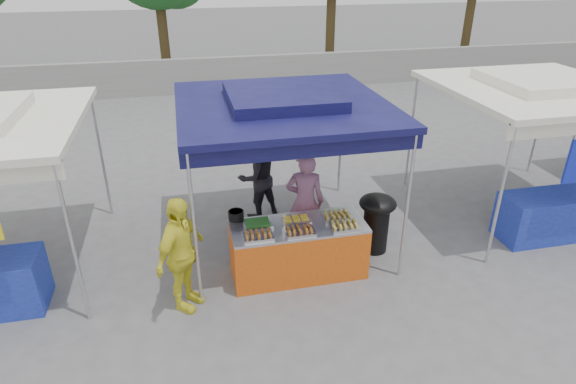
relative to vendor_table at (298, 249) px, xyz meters
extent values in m
plane|color=#5B5A5D|center=(0.00, 0.10, -0.43)|extent=(80.00, 80.00, 0.00)
cube|color=gray|center=(0.00, 11.10, 0.17)|extent=(40.00, 0.25, 1.20)
cylinder|color=silver|center=(-1.50, -0.40, 0.72)|extent=(0.05, 0.05, 2.30)
cylinder|color=silver|center=(1.50, -0.40, 0.72)|extent=(0.05, 0.05, 2.30)
cylinder|color=silver|center=(-1.50, 2.60, 0.72)|extent=(0.05, 0.05, 2.30)
cylinder|color=silver|center=(1.50, 2.60, 0.72)|extent=(0.05, 0.05, 2.30)
cube|color=#101041|center=(0.00, 1.10, 1.92)|extent=(3.20, 3.20, 0.10)
cube|color=#101041|center=(0.00, 1.10, 2.05)|extent=(1.65, 1.65, 0.18)
cube|color=#101041|center=(0.00, -0.40, 1.77)|extent=(3.20, 0.04, 0.25)
cylinder|color=silver|center=(-3.00, -0.40, 0.72)|extent=(0.05, 0.05, 2.30)
cylinder|color=silver|center=(-3.00, 2.60, 0.72)|extent=(0.05, 0.05, 2.30)
cylinder|color=silver|center=(3.00, -0.40, 0.72)|extent=(0.05, 0.05, 2.30)
cylinder|color=silver|center=(3.00, 2.60, 0.72)|extent=(0.05, 0.05, 2.30)
cylinder|color=silver|center=(6.00, 2.60, 0.72)|extent=(0.05, 0.05, 2.30)
cube|color=silver|center=(4.50, 1.10, 1.92)|extent=(3.20, 3.20, 0.10)
cube|color=silver|center=(4.50, 1.10, 2.05)|extent=(1.65, 1.65, 0.18)
cube|color=#1F32A3|center=(4.50, 0.10, -0.03)|extent=(1.80, 0.70, 0.80)
cylinder|color=#413219|center=(-1.92, 13.04, 1.53)|extent=(0.36, 0.36, 3.92)
cylinder|color=#413219|center=(4.48, 12.99, 1.81)|extent=(0.36, 0.36, 4.46)
cylinder|color=#413219|center=(10.50, 13.01, 1.83)|extent=(0.36, 0.36, 4.51)
cube|color=#C34C11|center=(0.00, 0.00, -0.02)|extent=(2.00, 0.80, 0.81)
cube|color=silver|center=(0.00, 0.00, 0.40)|extent=(2.00, 0.80, 0.04)
cube|color=silver|center=(-0.64, -0.22, 0.45)|extent=(0.42, 0.30, 0.05)
cube|color=brown|center=(-0.64, -0.22, 0.49)|extent=(0.35, 0.25, 0.02)
cube|color=silver|center=(-0.04, -0.24, 0.45)|extent=(0.42, 0.30, 0.05)
cube|color=brown|center=(-0.04, -0.24, 0.49)|extent=(0.35, 0.25, 0.02)
cube|color=silver|center=(0.63, -0.24, 0.45)|extent=(0.42, 0.30, 0.05)
cube|color=#B0943C|center=(0.63, -0.24, 0.49)|extent=(0.35, 0.25, 0.02)
cube|color=silver|center=(-0.59, 0.10, 0.45)|extent=(0.42, 0.30, 0.05)
cube|color=#20581E|center=(-0.59, 0.10, 0.49)|extent=(0.35, 0.25, 0.02)
cube|color=silver|center=(-0.01, 0.10, 0.45)|extent=(0.42, 0.30, 0.05)
cube|color=gold|center=(-0.01, 0.10, 0.49)|extent=(0.35, 0.25, 0.02)
cube|color=silver|center=(0.61, 0.07, 0.45)|extent=(0.42, 0.30, 0.05)
cube|color=#B0943C|center=(0.61, 0.07, 0.49)|extent=(0.35, 0.25, 0.02)
cylinder|color=black|center=(-0.87, 0.37, 0.49)|extent=(0.23, 0.23, 0.14)
cylinder|color=silver|center=(-0.24, -0.13, 0.47)|extent=(0.08, 0.08, 0.10)
cylinder|color=black|center=(1.39, 0.35, -0.02)|extent=(0.41, 0.41, 0.80)
ellipsoid|color=black|center=(1.39, 0.35, 0.45)|extent=(0.60, 0.60, 0.27)
cube|color=#1424A3|center=(-0.30, 0.57, -0.28)|extent=(0.49, 0.34, 0.29)
cube|color=#1424A3|center=(0.31, 0.66, -0.29)|extent=(0.46, 0.32, 0.28)
cube|color=#1424A3|center=(0.31, 0.66, -0.02)|extent=(0.42, 0.30, 0.25)
imported|color=#8A5879|center=(0.28, 0.69, 0.42)|extent=(0.70, 0.55, 1.70)
imported|color=black|center=(-0.29, 1.94, 0.35)|extent=(0.91, 0.80, 1.56)
imported|color=yellow|center=(-1.71, -0.41, 0.42)|extent=(0.90, 1.04, 1.68)
camera|label=1|loc=(-1.49, -5.93, 4.02)|focal=30.00mm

